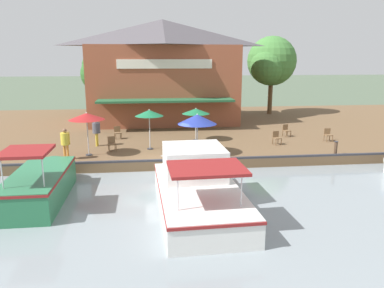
{
  "coord_description": "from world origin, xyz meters",
  "views": [
    {
      "loc": [
        19.49,
        -0.93,
        6.08
      ],
      "look_at": [
        -1.0,
        1.44,
        1.3
      ],
      "focal_mm": 35.0,
      "sensor_mm": 36.0,
      "label": 1
    }
  ],
  "objects": [
    {
      "name": "tree_downstream_bank",
      "position": [
        -19.35,
        -5.25,
        4.85
      ],
      "size": [
        5.13,
        4.88,
        6.83
      ],
      "color": "brown",
      "rests_on": "quay_deck"
    },
    {
      "name": "motorboat_fourth_along",
      "position": [
        4.69,
        0.92,
        0.88
      ],
      "size": [
        8.36,
        3.38,
        2.35
      ],
      "color": "white",
      "rests_on": "river_water"
    },
    {
      "name": "patio_umbrella_far_corner",
      "position": [
        -5.04,
        2.17,
        2.59
      ],
      "size": [
        1.85,
        1.85,
        2.22
      ],
      "color": "#B7B7B7",
      "rests_on": "quay_deck"
    },
    {
      "name": "person_near_entrance",
      "position": [
        -1.07,
        -5.51,
        1.69
      ],
      "size": [
        0.49,
        0.49,
        1.73
      ],
      "color": "orange",
      "rests_on": "quay_deck"
    },
    {
      "name": "quay_edge_fender",
      "position": [
        -0.1,
        0.0,
        0.65
      ],
      "size": [
        0.2,
        50.4,
        0.1
      ],
      "primitive_type": "cube",
      "color": "#2D2D33",
      "rests_on": "quay_deck"
    },
    {
      "name": "cafe_chair_facing_river",
      "position": [
        -5.63,
        8.72,
        1.08
      ],
      "size": [
        0.55,
        0.55,
        0.85
      ],
      "color": "brown",
      "rests_on": "quay_deck"
    },
    {
      "name": "tree_behind_restaurant",
      "position": [
        -16.25,
        10.85,
        5.61
      ],
      "size": [
        4.98,
        4.74,
        7.52
      ],
      "color": "brown",
      "rests_on": "quay_deck"
    },
    {
      "name": "motorboat_nearest_quay",
      "position": [
        3.19,
        -5.66,
        0.78
      ],
      "size": [
        6.26,
        2.16,
        2.56
      ],
      "color": "#287047",
      "rests_on": "river_water"
    },
    {
      "name": "patio_umbrella_by_entrance",
      "position": [
        -1.84,
        -4.42,
        2.85
      ],
      "size": [
        2.02,
        2.02,
        2.49
      ],
      "color": "#B7B7B7",
      "rests_on": "quay_deck"
    },
    {
      "name": "patio_umbrella_mid_patio_right",
      "position": [
        -2.91,
        -0.92,
        2.82
      ],
      "size": [
        1.71,
        1.71,
        2.46
      ],
      "color": "#B7B7B7",
      "rests_on": "quay_deck"
    },
    {
      "name": "cafe_chair_under_first_umbrella",
      "position": [
        -3.28,
        7.2,
        1.08
      ],
      "size": [
        0.52,
        0.52,
        0.85
      ],
      "color": "brown",
      "rests_on": "quay_deck"
    },
    {
      "name": "person_at_quay_edge",
      "position": [
        -4.18,
        -4.26,
        1.68
      ],
      "size": [
        0.48,
        0.48,
        1.71
      ],
      "color": "gold",
      "rests_on": "quay_deck"
    },
    {
      "name": "cafe_chair_back_row_seat",
      "position": [
        -2.81,
        -3.2,
        1.08
      ],
      "size": [
        0.54,
        0.54,
        0.85
      ],
      "color": "brown",
      "rests_on": "quay_deck"
    },
    {
      "name": "cafe_chair_beside_entrance",
      "position": [
        -3.83,
        10.95,
        1.08
      ],
      "size": [
        0.45,
        0.45,
        0.85
      ],
      "color": "brown",
      "rests_on": "quay_deck"
    },
    {
      "name": "waterfront_restaurant",
      "position": [
        -13.41,
        0.36,
        4.98
      ],
      "size": [
        9.33,
        12.74,
        8.61
      ],
      "color": "brown",
      "rests_on": "quay_deck"
    },
    {
      "name": "quay_deck",
      "position": [
        -11.0,
        0.0,
        0.3
      ],
      "size": [
        22.0,
        56.0,
        0.6
      ],
      "primitive_type": "cube",
      "color": "brown",
      "rests_on": "ground"
    },
    {
      "name": "ground_plane",
      "position": [
        0.0,
        0.0,
        0.0
      ],
      "size": [
        220.0,
        220.0,
        0.0
      ],
      "primitive_type": "plane",
      "color": "#4C5B47"
    },
    {
      "name": "mooring_post",
      "position": [
        -0.35,
        9.72,
        1.01
      ],
      "size": [
        0.22,
        0.22,
        0.79
      ],
      "color": "#473323",
      "rests_on": "quay_deck"
    },
    {
      "name": "patio_umbrella_back_row",
      "position": [
        -1.41,
        1.79,
        2.65
      ],
      "size": [
        2.23,
        2.23,
        2.37
      ],
      "color": "#B7B7B7",
      "rests_on": "quay_deck"
    },
    {
      "name": "cafe_chair_mid_patio",
      "position": [
        -6.23,
        -3.12,
        1.08
      ],
      "size": [
        0.55,
        0.55,
        0.85
      ],
      "color": "brown",
      "rests_on": "quay_deck"
    }
  ]
}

